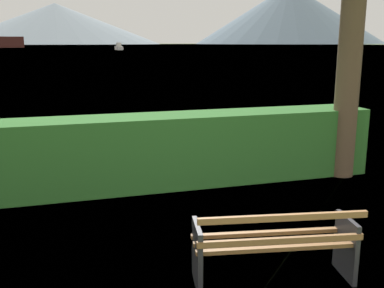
# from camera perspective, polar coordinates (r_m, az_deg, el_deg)

# --- Properties ---
(ground_plane) EXTENTS (1400.00, 1400.00, 0.00)m
(ground_plane) POSITION_cam_1_polar(r_m,az_deg,el_deg) (5.18, 10.02, -16.46)
(ground_plane) COLOR olive
(water_surface) EXTENTS (620.00, 620.00, 0.00)m
(water_surface) POSITION_cam_1_polar(r_m,az_deg,el_deg) (312.84, -16.51, 11.82)
(water_surface) COLOR #6B8EA3
(water_surface) RESTS_ON ground_plane
(park_bench) EXTENTS (1.79, 0.85, 0.87)m
(park_bench) POSITION_cam_1_polar(r_m,az_deg,el_deg) (4.94, 10.42, -12.46)
(park_bench) COLOR olive
(park_bench) RESTS_ON ground_plane
(hedge_row) EXTENTS (7.09, 0.90, 1.27)m
(hedge_row) POSITION_cam_1_polar(r_m,az_deg,el_deg) (8.08, -1.05, -0.67)
(hedge_row) COLOR #2D6B28
(hedge_row) RESTS_ON ground_plane
(fishing_boat_near) EXTENTS (2.00, 6.53, 2.35)m
(fishing_boat_near) POSITION_cam_1_polar(r_m,az_deg,el_deg) (150.99, -9.25, 11.99)
(fishing_boat_near) COLOR silver
(fishing_boat_near) RESTS_ON water_surface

